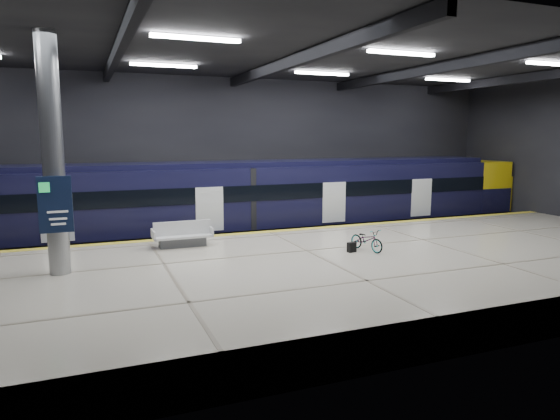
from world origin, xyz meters
TOP-DOWN VIEW (x-y plane):
  - ground at (0.00, 0.00)m, footprint 30.00×30.00m
  - room_shell at (-0.00, 0.00)m, footprint 30.10×16.10m
  - platform at (0.00, -2.50)m, footprint 30.00×11.00m
  - safety_strip at (0.00, 2.75)m, footprint 30.00×0.40m
  - rails at (0.00, 5.50)m, footprint 30.00×1.52m
  - train at (2.54, 5.50)m, footprint 29.40×2.84m
  - bench at (-3.97, 1.25)m, footprint 2.14×0.89m
  - bicycle at (1.94, -1.81)m, footprint 0.88×1.57m
  - pannier_bag at (1.34, -1.81)m, footprint 0.33×0.24m
  - info_column at (-8.00, -1.03)m, footprint 0.90×0.78m

SIDE VIEW (x-z plane):
  - ground at x=0.00m, z-range 0.00..0.00m
  - rails at x=0.00m, z-range 0.00..0.16m
  - platform at x=0.00m, z-range 0.00..1.10m
  - safety_strip at x=0.00m, z-range 1.10..1.11m
  - pannier_bag at x=1.34m, z-range 1.10..1.45m
  - bench at x=-3.97m, z-range 0.96..1.91m
  - bicycle at x=1.94m, z-range 1.10..1.88m
  - train at x=2.54m, z-range 0.16..3.95m
  - info_column at x=-8.00m, z-range 1.01..7.91m
  - room_shell at x=0.00m, z-range 1.69..9.74m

